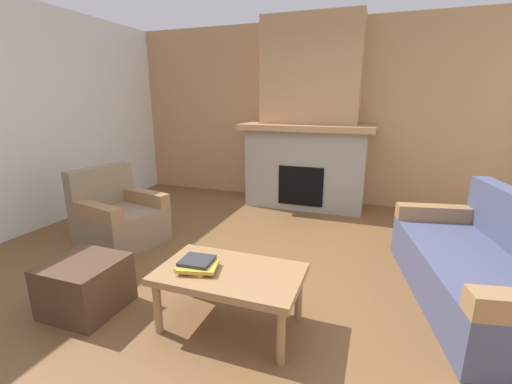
% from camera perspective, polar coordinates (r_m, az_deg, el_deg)
% --- Properties ---
extents(ground, '(9.00, 9.00, 0.00)m').
position_cam_1_polar(ground, '(3.05, -2.30, -15.94)').
color(ground, brown).
extents(wall_back_wood_panel, '(6.00, 0.12, 2.70)m').
position_cam_1_polar(wall_back_wood_panel, '(5.51, 9.58, 12.68)').
color(wall_back_wood_panel, tan).
rests_on(wall_back_wood_panel, ground).
extents(fireplace, '(1.90, 0.82, 2.70)m').
position_cam_1_polar(fireplace, '(5.15, 8.71, 10.48)').
color(fireplace, gray).
rests_on(fireplace, ground).
extents(couch, '(1.16, 1.93, 0.85)m').
position_cam_1_polar(couch, '(3.27, 33.73, -10.76)').
color(couch, '#474C6B').
rests_on(couch, ground).
extents(armchair, '(0.91, 0.91, 0.85)m').
position_cam_1_polar(armchair, '(4.11, -21.98, -4.07)').
color(armchair, '#847056').
rests_on(armchair, ground).
extents(coffee_table, '(1.00, 0.60, 0.43)m').
position_cam_1_polar(coffee_table, '(2.45, -4.40, -14.11)').
color(coffee_table, '#997047').
rests_on(coffee_table, ground).
extents(ottoman, '(0.52, 0.52, 0.40)m').
position_cam_1_polar(ottoman, '(3.00, -26.60, -13.78)').
color(ottoman, '#4C3323').
rests_on(ottoman, ground).
extents(book_stack_near_edge, '(0.30, 0.26, 0.07)m').
position_cam_1_polar(book_stack_near_edge, '(2.46, -9.87, -11.90)').
color(book_stack_near_edge, gold).
rests_on(book_stack_near_edge, coffee_table).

